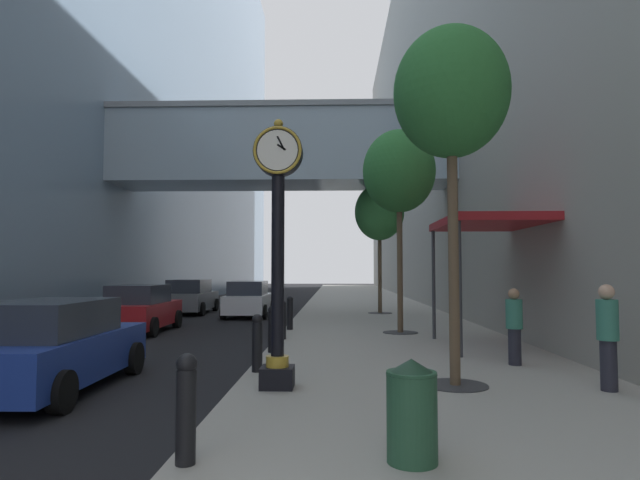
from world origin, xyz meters
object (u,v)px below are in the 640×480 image
bollard_nearest (186,406)px  car_red_near (140,309)px  bollard_fourth (272,328)px  pedestrian_by_clock (608,334)px  street_tree_near (451,95)px  car_grey_far (190,297)px  car_white_trailing (249,299)px  street_tree_mid_near (399,172)px  bollard_sixth (290,312)px  pedestrian_walking (514,325)px  bollard_fifth (283,319)px  bollard_third (257,342)px  trash_bin (412,409)px  street_clock (278,238)px  car_blue_mid (54,347)px  street_tree_mid_far (379,213)px

bollard_nearest → car_red_near: (-5.13, 12.44, 0.06)m
bollard_fourth → pedestrian_by_clock: bearing=-32.9°
pedestrian_by_clock → street_tree_near: bearing=172.5°
bollard_nearest → car_grey_far: car_grey_far is taller
car_red_near → car_white_trailing: bearing=66.6°
street_tree_mid_near → car_grey_far: bearing=135.7°
pedestrian_by_clock → car_white_trailing: bearing=119.0°
bollard_sixth → car_grey_far: 9.92m
pedestrian_walking → car_grey_far: (-10.87, 14.59, -0.17)m
bollard_sixth → car_grey_far: car_grey_far is taller
bollard_nearest → car_red_near: car_red_near is taller
bollard_fifth → street_tree_near: (3.56, -6.00, 4.45)m
bollard_third → car_grey_far: car_grey_far is taller
bollard_nearest → bollard_third: bearing=90.0°
car_red_near → trash_bin: bearing=-58.9°
car_white_trailing → bollard_nearest: bearing=-82.5°
street_tree_near → car_white_trailing: 16.63m
street_clock → bollard_nearest: (-0.55, -3.49, -1.92)m
car_blue_mid → car_grey_far: car_grey_far is taller
car_blue_mid → bollard_sixth: bearing=68.2°
street_clock → pedestrian_by_clock: (5.44, -0.06, -1.58)m
bollard_fourth → car_red_near: car_red_near is taller
street_clock → trash_bin: street_clock is taller
car_red_near → car_blue_mid: (1.74, -8.73, -0.01)m
street_clock → bollard_fifth: (-0.55, 6.26, -1.92)m
pedestrian_walking → street_tree_mid_far: bearing=97.2°
bollard_fourth → car_red_near: 7.25m
pedestrian_walking → car_red_near: size_ratio=0.38×
street_tree_mid_far → pedestrian_by_clock: (2.42, -15.60, -3.72)m
pedestrian_walking → car_white_trailing: bearing=120.9°
pedestrian_walking → car_grey_far: bearing=126.7°
street_tree_near → pedestrian_walking: (1.69, 2.02, -4.20)m
bollard_nearest → car_red_near: size_ratio=0.27×
car_blue_mid → car_grey_far: (-2.23, 16.65, 0.03)m
bollard_fourth → street_tree_mid_near: size_ratio=0.17×
car_grey_far → car_white_trailing: size_ratio=1.02×
street_tree_mid_far → pedestrian_walking: 13.90m
bollard_sixth → pedestrian_walking: bearing=-50.7°
street_clock → bollard_fourth: bearing=98.1°
trash_bin → bollard_nearest: bearing=-177.1°
bollard_third → pedestrian_walking: size_ratio=0.70×
bollard_nearest → street_tree_mid_far: bearing=79.4°
bollard_nearest → street_tree_mid_far: 19.78m
street_tree_mid_far → car_blue_mid: 17.30m
bollard_fifth → street_tree_near: bearing=-59.3°
street_clock → bollard_fourth: street_clock is taller
bollard_third → trash_bin: size_ratio=1.06×
car_red_near → street_tree_mid_far: bearing=37.2°
pedestrian_by_clock → bollard_nearest: bearing=-150.1°
street_tree_mid_near → street_tree_mid_far: street_tree_mid_near is taller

